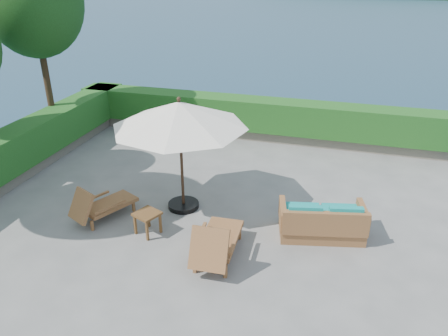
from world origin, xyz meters
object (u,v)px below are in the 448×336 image
(patio_umbrella, at_px, (179,116))
(lounge_right, at_px, (216,242))
(wicker_loveseat, at_px, (322,223))
(side_table, at_px, (147,216))
(lounge_left, at_px, (101,205))

(patio_umbrella, xyz_separation_m, lounge_right, (1.37, -1.75, -1.91))
(patio_umbrella, xyz_separation_m, wicker_loveseat, (3.31, -0.34, -1.99))
(side_table, bearing_deg, lounge_left, 168.77)
(lounge_right, xyz_separation_m, wicker_loveseat, (1.94, 1.41, -0.08))
(lounge_right, bearing_deg, lounge_left, 163.76)
(lounge_left, relative_size, lounge_right, 0.92)
(patio_umbrella, height_order, wicker_loveseat, patio_umbrella)
(lounge_left, distance_m, side_table, 1.32)
(patio_umbrella, bearing_deg, lounge_right, -51.98)
(lounge_right, bearing_deg, side_table, 161.85)
(lounge_left, relative_size, wicker_loveseat, 0.83)
(lounge_left, bearing_deg, patio_umbrella, 57.94)
(patio_umbrella, distance_m, side_table, 2.31)
(patio_umbrella, relative_size, lounge_right, 2.01)
(lounge_right, distance_m, side_table, 1.77)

